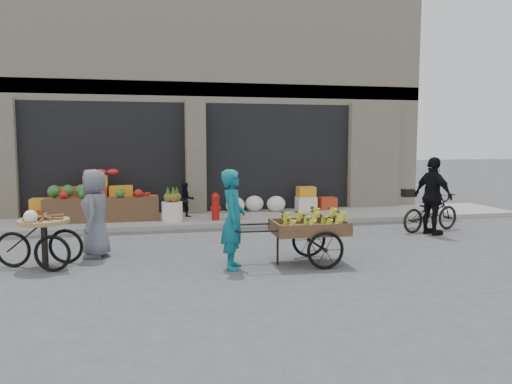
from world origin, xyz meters
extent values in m
plane|color=#424244|center=(0.00, 0.00, 0.00)|extent=(80.00, 80.00, 0.00)
cube|color=gray|center=(0.00, 4.10, 0.06)|extent=(18.00, 2.20, 0.12)
cube|color=beige|center=(0.00, 8.20, 3.50)|extent=(14.00, 6.00, 7.00)
cube|color=gray|center=(0.00, 5.35, 3.60)|extent=(14.00, 0.30, 0.40)
cube|color=black|center=(-2.48, 6.00, 1.67)|extent=(4.40, 1.60, 3.10)
cube|color=black|center=(2.48, 6.00, 1.67)|extent=(4.40, 1.60, 3.10)
cube|color=beige|center=(0.00, 5.15, 1.67)|extent=(0.55, 0.80, 3.22)
cube|color=brown|center=(-2.48, 3.95, 0.42)|extent=(2.80, 0.45, 0.60)
sphere|color=#1E5923|center=(-3.17, 4.45, 0.86)|extent=(0.34, 0.34, 0.34)
cylinder|color=silver|center=(-0.75, 3.60, 0.37)|extent=(0.52, 0.52, 0.50)
cylinder|color=#A5140F|center=(0.35, 3.55, 0.40)|extent=(0.20, 0.20, 0.56)
sphere|color=#A5140F|center=(0.35, 3.55, 0.72)|extent=(0.22, 0.22, 0.22)
cylinder|color=orange|center=(0.85, 3.50, 0.27)|extent=(0.32, 0.32, 0.30)
ellipsoid|color=silver|center=(1.68, 4.70, 0.34)|extent=(1.70, 0.60, 0.44)
imported|color=black|center=(-0.35, 4.20, 0.58)|extent=(0.51, 0.43, 0.93)
cube|color=brown|center=(1.39, -0.82, 0.60)|extent=(1.32, 0.88, 0.12)
torus|color=black|center=(1.52, -1.28, 0.33)|extent=(0.65, 0.07, 0.65)
torus|color=black|center=(1.54, -0.36, 0.33)|extent=(0.65, 0.07, 0.65)
cylinder|color=black|center=(0.81, -0.80, 0.27)|extent=(0.04, 0.04, 0.54)
imported|color=#0F6474|center=(0.01, -0.88, 0.85)|extent=(0.56, 0.71, 1.69)
cylinder|color=#9E7F51|center=(-3.12, -0.10, 0.80)|extent=(1.02, 1.02, 0.07)
cube|color=black|center=(-3.12, -0.10, 0.40)|extent=(0.10, 0.10, 0.80)
torus|color=black|center=(-2.94, -0.44, 0.31)|extent=(0.62, 0.21, 0.62)
torus|color=black|center=(-2.81, 0.11, 0.31)|extent=(0.62, 0.21, 0.62)
torus|color=black|center=(-3.65, 0.03, 0.31)|extent=(0.62, 0.21, 0.62)
imported|color=slate|center=(-2.33, 0.53, 0.82)|extent=(0.58, 0.84, 1.64)
imported|color=black|center=(5.23, 1.50, 0.45)|extent=(1.81, 1.02, 0.90)
imported|color=black|center=(5.03, 1.10, 0.90)|extent=(0.69, 1.13, 1.79)
camera|label=1|loc=(-1.45, -9.06, 2.18)|focal=35.00mm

